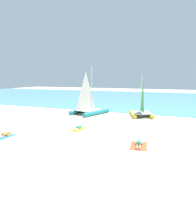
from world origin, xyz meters
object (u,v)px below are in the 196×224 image
Objects in this scene: towel_middle at (78,129)px; towel_right at (139,146)px; sailboat_teal at (89,107)px; towel_left at (4,137)px; sunbather_right at (139,144)px; sunbather_middle at (78,128)px; sailboat_yellow at (141,110)px; sunbather_left at (5,135)px.

towel_right is at bearing -21.47° from towel_middle.
sailboat_teal is 11.73m from towel_left.
sunbather_middle is at bearing 150.29° from sunbather_right.
sailboat_yellow is 3.16× the size of sunbather_left.
sailboat_teal is 7.66m from sunbather_middle.
towel_middle is at bearing 158.53° from towel_right.
sailboat_yellow is 9.23m from sunbather_middle.
sailboat_teal reaches higher than sunbather_right.
towel_middle is at bearing 44.33° from towel_left.
sailboat_yellow reaches higher than towel_left.
sunbather_right reaches higher than towel_middle.
sunbather_left is (-1.99, -11.46, -0.76)m from sailboat_teal.
towel_left is at bearing -134.37° from sunbather_middle.
sunbather_left is at bearing -143.64° from sailboat_yellow.
sunbather_left is at bearing -136.13° from towel_middle.
towel_right is 1.21× the size of sunbather_right.
sunbather_middle is at bearing -136.35° from sailboat_yellow.
sailboat_yellow is 10.66m from sunbather_right.
sunbather_middle is at bearing 44.78° from towel_left.
sailboat_yellow is 6.58m from sailboat_teal.
sailboat_teal is at bearing 168.97° from sailboat_yellow.
sailboat_teal reaches higher than sunbather_left.
sunbather_right is (8.18, -9.58, -0.76)m from sailboat_teal.
sunbather_left is (-8.50, -12.39, -0.60)m from sailboat_yellow.
towel_middle is at bearing 44.16° from sunbather_left.
sailboat_teal is 3.82× the size of sunbather_middle.
towel_middle is at bearing -136.16° from sailboat_yellow.
towel_left is at bearing -177.36° from sunbather_right.
sailboat_yellow is 3.16× the size of sunbather_middle.
sunbather_middle is (4.30, 4.26, 0.13)m from towel_left.
sunbather_right is at bearing -31.44° from sailboat_teal.
towel_left is (-8.50, -12.46, -0.73)m from sailboat_yellow.
sunbather_right is at bearing -100.16° from sailboat_yellow.
sunbather_middle is at bearing -54.35° from sailboat_teal.
sunbather_middle is 6.32m from sunbather_right.
sunbather_right reaches higher than towel_right.
sunbather_middle is at bearing 89.14° from towel_middle.
sailboat_teal is at bearing 130.33° from towel_right.
sailboat_yellow reaches higher than towel_middle.
towel_left is (-1.99, -11.53, -0.88)m from sailboat_teal.
sailboat_teal is at bearing 108.44° from sunbather_middle.
sunbather_left is (0.00, 0.07, 0.13)m from towel_left.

